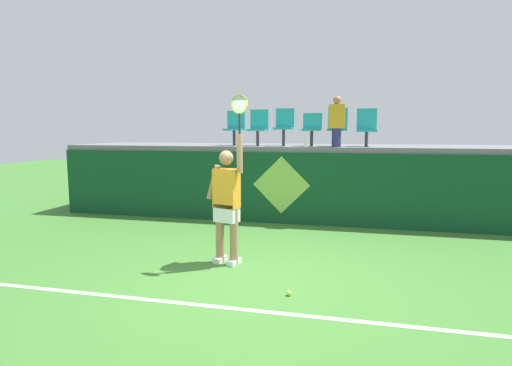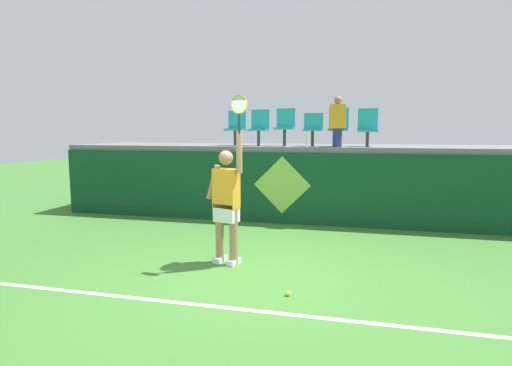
{
  "view_description": "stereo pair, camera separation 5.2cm",
  "coord_description": "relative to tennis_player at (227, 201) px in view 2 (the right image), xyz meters",
  "views": [
    {
      "loc": [
        1.25,
        -5.35,
        2.06
      ],
      "look_at": [
        -0.3,
        1.24,
        1.19
      ],
      "focal_mm": 28.63,
      "sensor_mm": 36.0,
      "label": 1
    },
    {
      "loc": [
        1.3,
        -5.34,
        2.06
      ],
      "look_at": [
        -0.3,
        1.24,
        1.19
      ],
      "focal_mm": 28.63,
      "sensor_mm": 36.0,
      "label": 2
    }
  ],
  "objects": [
    {
      "name": "ground_plane",
      "position": [
        0.6,
        -0.56,
        -0.99
      ],
      "size": [
        40.0,
        40.0,
        0.0
      ],
      "primitive_type": "plane",
      "color": "#3D752D"
    },
    {
      "name": "court_back_wall",
      "position": [
        0.6,
        2.99,
        -0.2
      ],
      "size": [
        11.35,
        0.2,
        1.59
      ],
      "primitive_type": "cube",
      "color": "#0F4223",
      "rests_on": "ground_plane"
    },
    {
      "name": "spectator_platform",
      "position": [
        0.6,
        4.15,
        0.65
      ],
      "size": [
        11.35,
        2.42,
        0.12
      ],
      "primitive_type": "cube",
      "color": "slate",
      "rests_on": "court_back_wall"
    },
    {
      "name": "court_baseline_stripe",
      "position": [
        0.6,
        -1.56,
        -0.99
      ],
      "size": [
        10.21,
        0.08,
        0.01
      ],
      "primitive_type": "cube",
      "color": "white",
      "rests_on": "ground_plane"
    },
    {
      "name": "tennis_player",
      "position": [
        0.0,
        0.0,
        0.0
      ],
      "size": [
        0.74,
        0.35,
        2.58
      ],
      "color": "white",
      "rests_on": "ground_plane"
    },
    {
      "name": "tennis_ball",
      "position": [
        1.13,
        -1.04,
        -0.96
      ],
      "size": [
        0.07,
        0.07,
        0.07
      ],
      "primitive_type": "sphere",
      "color": "#D1E533",
      "rests_on": "ground_plane"
    },
    {
      "name": "water_bottle",
      "position": [
        0.85,
        3.15,
        0.85
      ],
      "size": [
        0.06,
        0.06,
        0.28
      ],
      "primitive_type": "cylinder",
      "color": "white",
      "rests_on": "spectator_platform"
    },
    {
      "name": "stadium_chair_0",
      "position": [
        -0.91,
        3.62,
        1.17
      ],
      "size": [
        0.44,
        0.42,
        0.83
      ],
      "color": "#38383D",
      "rests_on": "spectator_platform"
    },
    {
      "name": "stadium_chair_1",
      "position": [
        -0.34,
        3.62,
        1.17
      ],
      "size": [
        0.44,
        0.42,
        0.86
      ],
      "color": "#38383D",
      "rests_on": "spectator_platform"
    },
    {
      "name": "stadium_chair_2",
      "position": [
        0.28,
        3.62,
        1.2
      ],
      "size": [
        0.44,
        0.42,
        0.88
      ],
      "color": "#38383D",
      "rests_on": "spectator_platform"
    },
    {
      "name": "stadium_chair_3",
      "position": [
        0.94,
        3.61,
        1.14
      ],
      "size": [
        0.44,
        0.42,
        0.76
      ],
      "color": "#38383D",
      "rests_on": "spectator_platform"
    },
    {
      "name": "stadium_chair_4",
      "position": [
        1.51,
        3.62,
        1.18
      ],
      "size": [
        0.44,
        0.42,
        0.88
      ],
      "color": "#38383D",
      "rests_on": "spectator_platform"
    },
    {
      "name": "stadium_chair_5",
      "position": [
        2.15,
        3.62,
        1.16
      ],
      "size": [
        0.44,
        0.42,
        0.85
      ],
      "color": "#38383D",
      "rests_on": "spectator_platform"
    },
    {
      "name": "spectator_0",
      "position": [
        1.51,
        3.19,
        1.28
      ],
      "size": [
        0.34,
        0.2,
        1.1
      ],
      "color": "navy",
      "rests_on": "spectator_platform"
    },
    {
      "name": "wall_signage_mount",
      "position": [
        0.35,
        2.88,
        -0.99
      ],
      "size": [
        1.27,
        0.01,
        1.51
      ],
      "color": "#0F4223",
      "rests_on": "ground_plane"
    }
  ]
}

